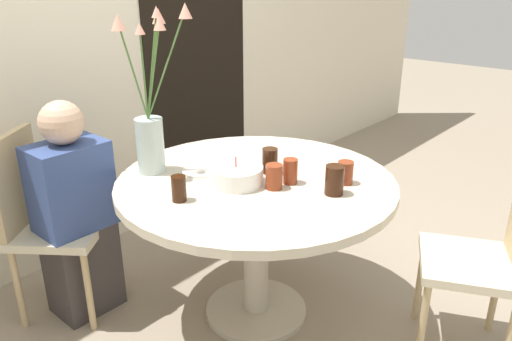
# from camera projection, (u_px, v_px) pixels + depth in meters

# --- Properties ---
(ground_plane) EXTENTS (16.00, 16.00, 0.00)m
(ground_plane) POSITION_uv_depth(u_px,v_px,m) (256.00, 312.00, 2.53)
(ground_plane) COLOR gray
(wall_back) EXTENTS (8.00, 0.05, 2.60)m
(wall_back) POSITION_uv_depth(u_px,v_px,m) (92.00, 31.00, 2.80)
(wall_back) COLOR beige
(wall_back) RESTS_ON ground_plane
(doorway_panel) EXTENTS (0.90, 0.01, 2.05)m
(doorway_panel) POSITION_uv_depth(u_px,v_px,m) (198.00, 63.00, 3.42)
(doorway_panel) COLOR black
(doorway_panel) RESTS_ON ground_plane
(dining_table) EXTENTS (1.27, 1.27, 0.73)m
(dining_table) POSITION_uv_depth(u_px,v_px,m) (256.00, 204.00, 2.31)
(dining_table) COLOR beige
(dining_table) RESTS_ON ground_plane
(chair_far_back) EXTENTS (0.56, 0.56, 0.92)m
(chair_far_back) POSITION_uv_depth(u_px,v_px,m) (43.00, 214.00, 2.39)
(chair_far_back) COLOR beige
(chair_far_back) RESTS_ON ground_plane
(chair_near_front) EXTENTS (0.53, 0.53, 0.92)m
(chair_near_front) POSITION_uv_depth(u_px,v_px,m) (492.00, 250.00, 2.09)
(chair_near_front) COLOR beige
(chair_near_front) RESTS_ON ground_plane
(birthday_cake) EXTENTS (0.24, 0.24, 0.13)m
(birthday_cake) POSITION_uv_depth(u_px,v_px,m) (236.00, 175.00, 2.19)
(birthday_cake) COLOR white
(birthday_cake) RESTS_ON dining_table
(flower_vase) EXTENTS (0.30, 0.25, 0.76)m
(flower_vase) POSITION_uv_depth(u_px,v_px,m) (151.00, 121.00, 2.25)
(flower_vase) COLOR #B2C6C1
(flower_vase) RESTS_ON dining_table
(side_plate) EXTENTS (0.16, 0.16, 0.01)m
(side_plate) POSITION_uv_depth(u_px,v_px,m) (200.00, 171.00, 2.34)
(side_plate) COLOR silver
(side_plate) RESTS_ON dining_table
(drink_glass_0) EXTENTS (0.07, 0.07, 0.11)m
(drink_glass_0) POSITION_uv_depth(u_px,v_px,m) (274.00, 177.00, 2.14)
(drink_glass_0) COLOR maroon
(drink_glass_0) RESTS_ON dining_table
(drink_glass_1) EXTENTS (0.07, 0.07, 0.10)m
(drink_glass_1) POSITION_uv_depth(u_px,v_px,m) (345.00, 173.00, 2.19)
(drink_glass_1) COLOR maroon
(drink_glass_1) RESTS_ON dining_table
(drink_glass_2) EXTENTS (0.08, 0.08, 0.13)m
(drink_glass_2) POSITION_uv_depth(u_px,v_px,m) (334.00, 180.00, 2.08)
(drink_glass_2) COLOR #33190C
(drink_glass_2) RESTS_ON dining_table
(drink_glass_3) EXTENTS (0.06, 0.06, 0.11)m
(drink_glass_3) POSITION_uv_depth(u_px,v_px,m) (179.00, 189.00, 2.03)
(drink_glass_3) COLOR #33190C
(drink_glass_3) RESTS_ON dining_table
(drink_glass_4) EXTENTS (0.07, 0.07, 0.12)m
(drink_glass_4) POSITION_uv_depth(u_px,v_px,m) (270.00, 161.00, 2.31)
(drink_glass_4) COLOR #33190C
(drink_glass_4) RESTS_ON dining_table
(drink_glass_5) EXTENTS (0.06, 0.06, 0.11)m
(drink_glass_5) POSITION_uv_depth(u_px,v_px,m) (290.00, 171.00, 2.19)
(drink_glass_5) COLOR maroon
(drink_glass_5) RESTS_ON dining_table
(person_guest) EXTENTS (0.34, 0.24, 1.08)m
(person_guest) POSITION_uv_depth(u_px,v_px,m) (76.00, 218.00, 2.39)
(person_guest) COLOR #383333
(person_guest) RESTS_ON ground_plane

